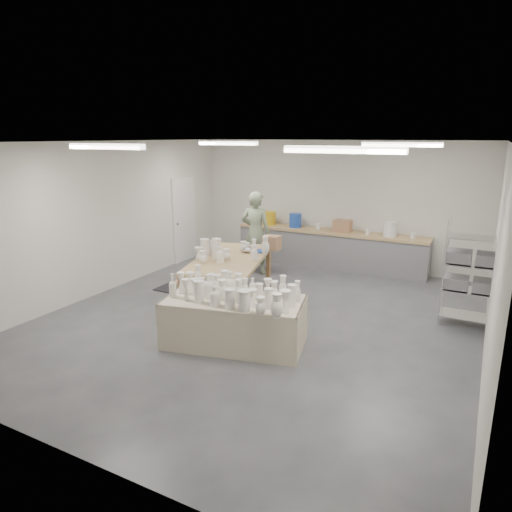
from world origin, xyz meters
The scene contains 9 objects.
room centered at (-0.11, 0.08, 2.06)m, with size 8.00×8.02×3.00m.
back_counter centered at (-0.01, 3.68, 0.49)m, with size 4.60×0.60×1.24m.
wire_shelf centered at (3.20, 1.40, 0.92)m, with size 0.88×0.48×1.80m.
drying_table centered at (0.11, -1.08, 0.42)m, with size 2.25×1.45×1.11m.
work_table centered at (-0.86, 0.54, 0.89)m, with size 1.76×2.60×1.26m.
rug centered at (-2.16, 0.67, 0.01)m, with size 1.00×0.70×0.02m, color black.
cat centered at (-2.14, 0.66, 0.12)m, with size 0.53×0.46×0.19m.
potter centered at (-1.37, 2.46, 0.95)m, with size 0.69×0.45×1.89m, color gray.
red_stool centered at (-1.37, 2.73, 0.32)m, with size 0.45×0.45×0.35m.
Camera 1 is at (3.35, -6.61, 3.09)m, focal length 32.00 mm.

